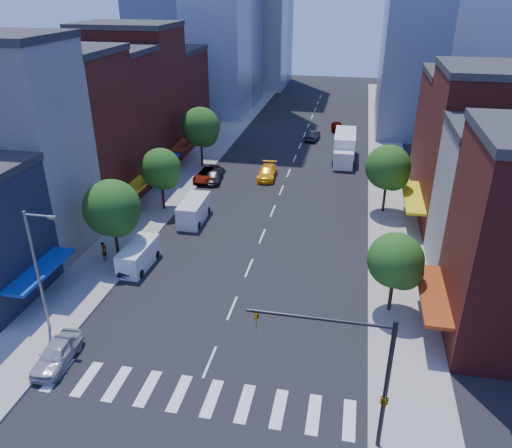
{
  "coord_description": "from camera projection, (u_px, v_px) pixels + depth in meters",
  "views": [
    {
      "loc": [
        7.91,
        -23.9,
        22.08
      ],
      "look_at": [
        0.92,
        10.46,
        5.0
      ],
      "focal_mm": 35.0,
      "sensor_mm": 36.0,
      "label": 1
    }
  ],
  "objects": [
    {
      "name": "bldg_right_2",
      "position": [
        497.0,
        156.0,
        46.24
      ],
      "size": [
        12.0,
        10.0,
        15.0
      ],
      "primitive_type": "cube",
      "color": "maroon",
      "rests_on": "ground"
    },
    {
      "name": "parked_car_third",
      "position": [
        207.0,
        175.0,
        61.19
      ],
      "size": [
        2.7,
        5.24,
        1.41
      ],
      "primitive_type": "imported",
      "rotation": [
        0.0,
        0.0,
        -0.07
      ],
      "color": "#999999",
      "rests_on": "ground"
    },
    {
      "name": "tree_right_far",
      "position": [
        389.0,
        169.0,
        50.76
      ],
      "size": [
        4.6,
        4.6,
        7.2
      ],
      "color": "black",
      "rests_on": "sidewalk_right"
    },
    {
      "name": "sidewalk_left",
      "position": [
        204.0,
        157.0,
        69.59
      ],
      "size": [
        5.0,
        120.0,
        0.15
      ],
      "primitive_type": "cube",
      "color": "gray",
      "rests_on": "ground"
    },
    {
      "name": "pedestrian_far",
      "position": [
        133.0,
        246.0,
        44.19
      ],
      "size": [
        0.74,
        0.88,
        1.6
      ],
      "primitive_type": "imported",
      "rotation": [
        0.0,
        0.0,
        -1.77
      ],
      "color": "#999999",
      "rests_on": "sidewalk_left"
    },
    {
      "name": "bldg_left_4",
      "position": [
        133.0,
        97.0,
        65.22
      ],
      "size": [
        12.0,
        9.0,
        17.0
      ],
      "primitive_type": "cube",
      "color": "maroon",
      "rests_on": "ground"
    },
    {
      "name": "cargo_van_near",
      "position": [
        138.0,
        257.0,
        42.39
      ],
      "size": [
        2.12,
        4.92,
        2.07
      ],
      "rotation": [
        0.0,
        0.0,
        -0.03
      ],
      "color": "silver",
      "rests_on": "ground"
    },
    {
      "name": "ground",
      "position": [
        210.0,
        362.0,
        32.14
      ],
      "size": [
        220.0,
        220.0,
        0.0
      ],
      "primitive_type": "plane",
      "color": "black",
      "rests_on": "ground"
    },
    {
      "name": "bldg_left_5",
      "position": [
        161.0,
        97.0,
        74.46
      ],
      "size": [
        12.0,
        10.0,
        13.0
      ],
      "primitive_type": "cube",
      "color": "#591A16",
      "rests_on": "ground"
    },
    {
      "name": "bldg_right_3",
      "position": [
        475.0,
        137.0,
        55.48
      ],
      "size": [
        12.0,
        10.0,
        13.0
      ],
      "primitive_type": "cube",
      "color": "#591A16",
      "rests_on": "ground"
    },
    {
      "name": "cargo_van_far",
      "position": [
        193.0,
        211.0,
        50.57
      ],
      "size": [
        2.29,
        5.4,
        2.28
      ],
      "rotation": [
        0.0,
        0.0,
        0.02
      ],
      "color": "silver",
      "rests_on": "ground"
    },
    {
      "name": "bldg_left_1",
      "position": [
        8.0,
        152.0,
        42.53
      ],
      "size": [
        12.0,
        8.0,
        18.0
      ],
      "primitive_type": "cube",
      "color": "beige",
      "rests_on": "ground"
    },
    {
      "name": "taxi",
      "position": [
        267.0,
        172.0,
        61.89
      ],
      "size": [
        2.37,
        5.29,
        1.51
      ],
      "primitive_type": "imported",
      "rotation": [
        0.0,
        0.0,
        0.05
      ],
      "color": "#FFAE0D",
      "rests_on": "ground"
    },
    {
      "name": "crosswalk",
      "position": [
        195.0,
        396.0,
        29.5
      ],
      "size": [
        19.0,
        3.0,
        0.01
      ],
      "primitive_type": "cube",
      "color": "silver",
      "rests_on": "ground"
    },
    {
      "name": "traffic_signal",
      "position": [
        375.0,
        385.0,
        24.58
      ],
      "size": [
        7.24,
        2.24,
        8.0
      ],
      "color": "black",
      "rests_on": "sidewalk_right"
    },
    {
      "name": "box_truck",
      "position": [
        344.0,
        148.0,
        67.69
      ],
      "size": [
        2.95,
        9.17,
        3.68
      ],
      "rotation": [
        0.0,
        0.0,
        0.01
      ],
      "color": "white",
      "rests_on": "ground"
    },
    {
      "name": "streetlight",
      "position": [
        38.0,
        265.0,
        32.83
      ],
      "size": [
        2.25,
        0.25,
        9.0
      ],
      "color": "slate",
      "rests_on": "sidewalk_left"
    },
    {
      "name": "bldg_left_2",
      "position": [
        64.0,
        136.0,
        50.46
      ],
      "size": [
        12.0,
        9.0,
        16.0
      ],
      "primitive_type": "cube",
      "color": "maroon",
      "rests_on": "ground"
    },
    {
      "name": "parked_car_rear",
      "position": [
        214.0,
        176.0,
        60.87
      ],
      "size": [
        2.4,
        4.82,
        1.35
      ],
      "primitive_type": "imported",
      "rotation": [
        0.0,
        0.0,
        0.11
      ],
      "color": "black",
      "rests_on": "ground"
    },
    {
      "name": "sidewalk_right",
      "position": [
        388.0,
        169.0,
        65.11
      ],
      "size": [
        5.0,
        120.0,
        0.15
      ],
      "primitive_type": "cube",
      "color": "gray",
      "rests_on": "ground"
    },
    {
      "name": "parked_car_second",
      "position": [
        136.0,
        258.0,
        42.58
      ],
      "size": [
        1.88,
        4.83,
        1.57
      ],
      "primitive_type": "imported",
      "rotation": [
        0.0,
        0.0,
        0.05
      ],
      "color": "black",
      "rests_on": "ground"
    },
    {
      "name": "tree_right_near",
      "position": [
        398.0,
        263.0,
        35.2
      ],
      "size": [
        4.0,
        4.0,
        6.2
      ],
      "color": "black",
      "rests_on": "sidewalk_right"
    },
    {
      "name": "parked_car_front",
      "position": [
        57.0,
        353.0,
        31.75
      ],
      "size": [
        2.06,
        4.6,
        1.53
      ],
      "primitive_type": "imported",
      "rotation": [
        0.0,
        0.0,
        0.06
      ],
      "color": "#ACACB1",
      "rests_on": "ground"
    },
    {
      "name": "traffic_car_oncoming",
      "position": [
        313.0,
        135.0,
        76.86
      ],
      "size": [
        2.12,
        4.65,
        1.48
      ],
      "primitive_type": "imported",
      "rotation": [
        0.0,
        0.0,
        3.02
      ],
      "color": "black",
      "rests_on": "ground"
    },
    {
      "name": "traffic_car_far",
      "position": [
        337.0,
        126.0,
        82.0
      ],
      "size": [
        2.05,
        4.42,
        1.47
      ],
      "primitive_type": "imported",
      "rotation": [
        0.0,
        0.0,
        3.22
      ],
      "color": "#999999",
      "rests_on": "ground"
    },
    {
      "name": "tree_left_far",
      "position": [
        202.0,
        129.0,
        63.54
      ],
      "size": [
        5.0,
        5.0,
        7.75
      ],
      "color": "black",
      "rests_on": "sidewalk_left"
    },
    {
      "name": "pedestrian_near",
      "position": [
        104.0,
        251.0,
        43.25
      ],
      "size": [
        0.43,
        0.64,
        1.74
      ],
      "primitive_type": "imported",
      "rotation": [
        0.0,
        0.0,
        1.56
      ],
      "color": "#999999",
      "rests_on": "sidewalk_left"
    },
    {
      "name": "tree_left_mid",
      "position": [
        162.0,
        170.0,
        51.5
      ],
      "size": [
        4.2,
        4.2,
        6.65
      ],
      "color": "black",
      "rests_on": "sidewalk_left"
    },
    {
      "name": "tree_left_near",
      "position": [
        113.0,
        210.0,
        41.67
      ],
      "size": [
        4.8,
        4.8,
        7.3
      ],
      "color": "black",
      "rests_on": "sidewalk_left"
    },
    {
      "name": "bldg_left_3",
      "position": [
        104.0,
        120.0,
        58.17
      ],
      "size": [
        12.0,
        8.0,
        15.0
      ],
      "primitive_type": "cube",
      "color": "#591A16",
      "rests_on": "ground"
    }
  ]
}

